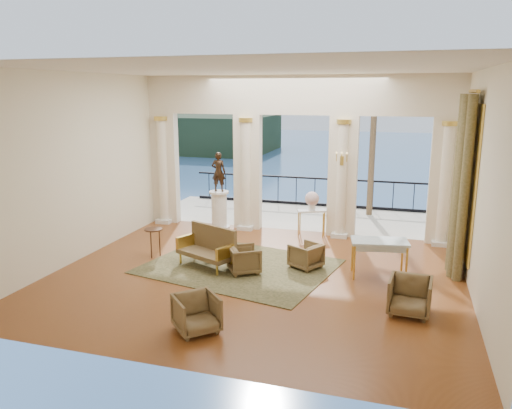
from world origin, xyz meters
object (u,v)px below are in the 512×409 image
(pedestal, at_px, (219,211))
(statue, at_px, (219,172))
(armchair_a, at_px, (196,312))
(settee, at_px, (208,247))
(armchair_c, at_px, (306,255))
(game_table, at_px, (380,244))
(armchair_b, at_px, (410,294))
(side_table, at_px, (153,233))
(armchair_d, at_px, (244,258))
(console_table, at_px, (312,214))

(pedestal, height_order, statue, statue)
(armchair_a, relative_size, settee, 0.46)
(armchair_c, relative_size, game_table, 0.49)
(armchair_b, relative_size, game_table, 0.58)
(settee, height_order, statue, statue)
(armchair_c, bearing_deg, game_table, 117.78)
(armchair_c, xyz_separation_m, pedestal, (-3.17, 2.63, 0.23))
(pedestal, xyz_separation_m, side_table, (-0.63, -2.91, 0.06))
(armchair_c, xyz_separation_m, armchair_d, (-1.28, -0.71, 0.01))
(side_table, bearing_deg, armchair_b, -14.65)
(armchair_d, xyz_separation_m, settee, (-0.95, 0.18, 0.13))
(armchair_c, bearing_deg, pedestal, -99.70)
(armchair_a, height_order, statue, statue)
(settee, distance_m, pedestal, 3.31)
(pedestal, xyz_separation_m, console_table, (2.79, 0.05, 0.07))
(console_table, xyz_separation_m, side_table, (-3.43, -2.96, -0.01))
(armchair_d, bearing_deg, side_table, 47.21)
(armchair_b, relative_size, settee, 0.49)
(armchair_b, xyz_separation_m, console_table, (-2.70, 4.56, 0.24))
(armchair_a, relative_size, game_table, 0.55)
(pedestal, distance_m, console_table, 2.79)
(pedestal, bearing_deg, game_table, -29.23)
(armchair_a, distance_m, console_table, 6.41)
(game_table, distance_m, pedestal, 5.53)
(armchair_a, bearing_deg, console_table, 38.52)
(armchair_a, bearing_deg, armchair_c, 27.93)
(armchair_a, distance_m, side_table, 4.29)
(side_table, bearing_deg, console_table, 40.82)
(game_table, bearing_deg, console_table, 116.29)
(armchair_c, bearing_deg, armchair_b, 81.15)
(armchair_d, bearing_deg, armchair_a, 148.99)
(game_table, relative_size, console_table, 1.55)
(armchair_b, distance_m, game_table, 1.97)
(armchair_a, bearing_deg, pedestal, 63.26)
(armchair_c, height_order, statue, statue)
(statue, height_order, console_table, statue)
(armchair_a, xyz_separation_m, pedestal, (-1.99, 6.30, 0.19))
(armchair_a, height_order, side_table, armchair_a)
(settee, bearing_deg, game_table, 30.89)
(armchair_a, height_order, armchair_c, armchair_a)
(game_table, distance_m, side_table, 5.46)
(armchair_d, bearing_deg, armchair_b, -140.85)
(armchair_b, xyz_separation_m, armchair_d, (-3.61, 1.17, -0.05))
(pedestal, bearing_deg, settee, -73.50)
(armchair_c, xyz_separation_m, settee, (-2.23, -0.54, 0.15))
(console_table, relative_size, side_table, 1.19)
(game_table, xyz_separation_m, statue, (-4.82, 2.70, 0.98))
(settee, xyz_separation_m, side_table, (-1.57, 0.26, 0.14))
(settee, relative_size, statue, 1.35)
(statue, bearing_deg, settee, 104.20)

